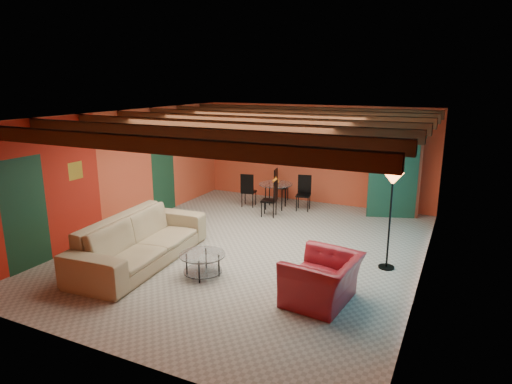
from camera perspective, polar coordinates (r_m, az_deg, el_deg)
The scene contains 11 objects.
room at distance 8.65m, azimuth -0.26°, elevation 7.67°, with size 6.52×8.01×2.71m.
sofa at distance 8.60m, azimuth -14.61°, elevation -6.00°, with size 3.03×1.18×0.88m, color #8C7A5A.
armchair at distance 7.00m, azimuth 8.51°, elevation -11.09°, with size 1.15×1.00×0.75m, color maroon.
coffee_table at distance 7.91m, azimuth -6.88°, elevation -9.28°, with size 0.81×0.81×0.42m, color silver, non-canonical shape.
dining_table at distance 11.82m, azimuth 2.55°, elevation 0.09°, with size 1.79×1.79×0.93m, color silver, non-canonical shape.
armoire at distance 11.67m, azimuth 17.44°, elevation 1.95°, with size 1.14×0.56×2.00m, color maroon.
floor_lamp at distance 8.28m, azimuth 16.84°, elevation -3.61°, with size 0.36×0.36×1.80m, color black, non-canonical shape.
ceiling_fan at distance 8.55m, azimuth -0.58°, elevation 7.58°, with size 1.50×1.50×0.44m, color #472614, non-canonical shape.
painting at distance 12.59m, azimuth 3.72°, elevation 6.45°, with size 1.05×0.03×0.65m, color black.
potted_plant at distance 11.48m, azimuth 17.90°, elevation 7.99°, with size 0.43×0.37×0.47m, color #26661E.
vase at distance 11.70m, azimuth 2.58°, elevation 2.76°, with size 0.19×0.19×0.19m, color orange.
Camera 1 is at (3.74, -7.62, 3.35)m, focal length 31.07 mm.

